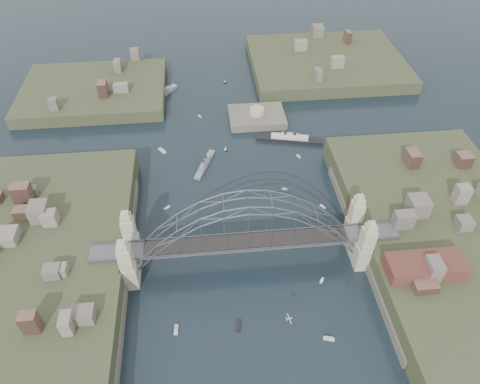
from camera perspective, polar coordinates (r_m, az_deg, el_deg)
name	(u,v)px	position (r m, az deg, el deg)	size (l,w,h in m)	color
ground	(246,261)	(127.14, 0.82, -8.84)	(500.00, 500.00, 0.00)	black
bridge	(247,232)	(117.68, 0.88, -5.14)	(84.00, 13.80, 24.60)	#4F4F52
shore_west	(37,273)	(134.00, -24.70, -9.46)	(50.50, 90.00, 12.00)	#353C22
shore_east	(442,241)	(142.00, 24.61, -5.73)	(50.50, 90.00, 12.00)	#353C22
headland_nw	(95,95)	(204.51, -18.17, 11.76)	(60.00, 45.00, 9.00)	#353C22
headland_ne	(326,67)	(220.63, 11.00, 15.58)	(70.00, 55.00, 9.50)	#353C22
fort_island	(257,121)	(179.97, 2.17, 9.16)	(22.00, 16.00, 9.40)	#585246
wharf_shed	(426,266)	(122.74, 22.79, -8.79)	(20.00, 8.00, 4.00)	#592D26
finger_pier	(418,337)	(121.36, 21.96, -16.97)	(4.00, 22.00, 1.40)	#4F4F52
naval_cruiser_near	(205,164)	(156.69, -4.55, 3.61)	(8.06, 15.78, 4.85)	gray
naval_cruiser_far	(162,94)	(197.47, -9.96, 12.31)	(12.85, 15.91, 6.09)	gray
ocean_liner	(289,139)	(168.61, 6.39, 6.80)	(25.32, 9.16, 6.19)	black
aeroplane	(289,319)	(107.40, 6.28, -15.93)	(1.54, 2.80, 0.41)	silver
small_boat_a	(167,208)	(142.89, -9.40, -2.02)	(2.21, 1.89, 0.45)	silver
small_boat_b	(284,189)	(147.81, 5.75, 0.37)	(2.05, 1.08, 1.43)	silver
small_boat_c	(239,326)	(115.51, -0.19, -16.83)	(1.55, 3.22, 0.45)	silver
small_boat_d	(298,156)	(161.68, 7.53, 4.56)	(1.67, 2.57, 1.43)	silver
small_boat_e	(162,150)	(165.62, -10.01, 5.30)	(3.18, 3.82, 1.43)	silver
small_boat_f	(226,148)	(163.02, -1.86, 5.65)	(1.56, 1.69, 2.38)	silver
small_boat_g	(329,339)	(115.69, 11.37, -18.03)	(2.86, 1.63, 1.43)	silver
small_boat_h	(200,116)	(182.29, -5.21, 9.68)	(1.50, 1.98, 0.45)	silver
small_boat_i	(323,207)	(143.83, 10.62, -1.85)	(1.84, 2.11, 0.45)	silver
small_boat_j	(176,329)	(115.92, -8.21, -17.11)	(1.20, 2.94, 1.43)	silver
small_boat_k	(225,82)	(205.01, -1.95, 13.96)	(1.71, 1.85, 1.43)	silver
small_boat_l	(127,201)	(147.76, -14.39, -1.07)	(2.31, 1.07, 1.43)	silver
small_boat_m	(322,279)	(124.21, 10.56, -10.95)	(1.64, 1.83, 2.38)	silver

